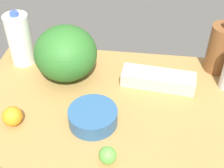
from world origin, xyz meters
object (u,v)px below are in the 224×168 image
object	(u,v)px
mixing_bowl	(93,117)
lime_near_front	(108,155)
watermelon	(66,53)
milk_jug	(20,39)
egg_carton	(158,79)
chocolate_milk_jug	(221,48)
orange_far_back	(12,116)

from	to	relation	value
mixing_bowl	lime_near_front	size ratio (longest dim) A/B	3.12
watermelon	milk_jug	distance (cm)	25.60
egg_carton	milk_jug	xyz separation A→B (cm)	(66.80, -10.13, 9.57)
watermelon	egg_carton	distance (cm)	43.50
chocolate_milk_jug	orange_far_back	size ratio (longest dim) A/B	3.12
mixing_bowl	lime_near_front	world-z (taller)	mixing_bowl
chocolate_milk_jug	orange_far_back	bearing A→B (deg)	28.99
mixing_bowl	milk_jug	distance (cm)	56.20
mixing_bowl	chocolate_milk_jug	bearing A→B (deg)	-141.42
milk_jug	orange_far_back	xyz separation A→B (cm)	(-10.07, 41.08, -8.81)
orange_far_back	milk_jug	bearing A→B (deg)	-76.23
watermelon	orange_far_back	size ratio (longest dim) A/B	3.57
watermelon	lime_near_front	world-z (taller)	watermelon
mixing_bowl	orange_far_back	distance (cm)	31.71
milk_jug	lime_near_front	xyz separation A→B (cm)	(-49.79, 54.24, -9.65)
egg_carton	mixing_bowl	bearing A→B (deg)	52.10
watermelon	lime_near_front	bearing A→B (deg)	118.79
egg_carton	milk_jug	distance (cm)	68.24
mixing_bowl	watermelon	xyz separation A→B (cm)	(17.13, -28.79, 9.10)
egg_carton	watermelon	bearing A→B (deg)	2.74
mixing_bowl	lime_near_front	distance (cm)	19.40
mixing_bowl	egg_carton	world-z (taller)	mixing_bowl
chocolate_milk_jug	orange_far_back	world-z (taller)	chocolate_milk_jug
mixing_bowl	watermelon	world-z (taller)	watermelon
chocolate_milk_jug	lime_near_front	distance (cm)	75.74
milk_jug	watermelon	bearing A→B (deg)	161.96
chocolate_milk_jug	egg_carton	size ratio (longest dim) A/B	0.76
lime_near_front	chocolate_milk_jug	bearing A→B (deg)	-126.89
chocolate_milk_jug	milk_jug	size ratio (longest dim) A/B	0.92
watermelon	mixing_bowl	bearing A→B (deg)	120.75
chocolate_milk_jug	lime_near_front	xyz separation A→B (cm)	(45.17, 60.19, -8.54)
chocolate_milk_jug	egg_carton	distance (cm)	33.51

